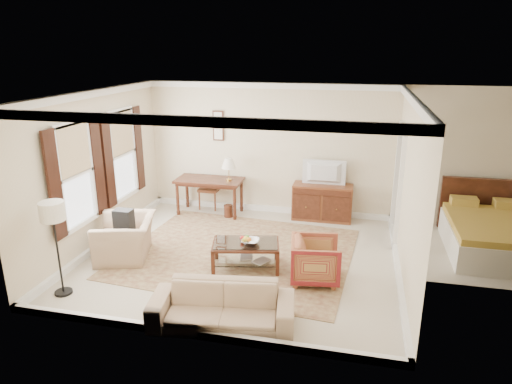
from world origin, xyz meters
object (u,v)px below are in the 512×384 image
at_px(sofa, 222,300).
at_px(coffee_table, 246,248).
at_px(sideboard, 322,202).
at_px(striped_armchair, 315,258).
at_px(club_armchair, 125,232).
at_px(writing_desk, 209,184).
at_px(tv, 324,165).

bearing_deg(sofa, coffee_table, 85.26).
bearing_deg(sideboard, striped_armchair, -87.17).
distance_m(striped_armchair, club_armchair, 3.40).
height_order(striped_armchair, club_armchair, club_armchair).
xyz_separation_m(coffee_table, striped_armchair, (1.20, -0.18, 0.03)).
bearing_deg(writing_desk, club_armchair, -106.94).
xyz_separation_m(club_armchair, sofa, (2.30, -1.65, -0.11)).
relative_size(writing_desk, striped_armchair, 1.88).
relative_size(tv, sofa, 0.45).
distance_m(tv, club_armchair, 4.27).
distance_m(writing_desk, tv, 2.57).
height_order(writing_desk, coffee_table, writing_desk).
relative_size(sideboard, coffee_table, 1.04).
relative_size(sideboard, sofa, 0.66).
height_order(sideboard, sofa, sideboard).
xyz_separation_m(writing_desk, tv, (2.51, 0.17, 0.53)).
distance_m(writing_desk, striped_armchair, 3.72).
bearing_deg(club_armchair, sideboard, 112.66).
bearing_deg(striped_armchair, club_armchair, 80.01).
height_order(club_armchair, sofa, club_armchair).
xyz_separation_m(sideboard, tv, (0.00, -0.02, 0.83)).
distance_m(sideboard, tv, 0.83).
bearing_deg(tv, sideboard, -90.00).
bearing_deg(writing_desk, tv, 3.96).
bearing_deg(club_armchair, striped_armchair, 71.26).
relative_size(writing_desk, sideboard, 1.16).
height_order(writing_desk, sideboard, writing_desk).
bearing_deg(writing_desk, sideboard, 4.41).
distance_m(sideboard, coffee_table, 2.82).
xyz_separation_m(writing_desk, sofa, (1.55, -4.13, -0.32)).
bearing_deg(writing_desk, coffee_table, -59.15).
distance_m(coffee_table, sofa, 1.71).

